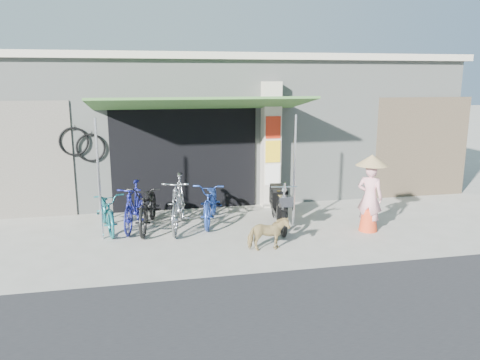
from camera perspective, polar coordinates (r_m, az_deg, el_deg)
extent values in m
plane|color=#A8A498|center=(9.11, 2.54, -7.42)|extent=(80.00, 80.00, 0.00)
cube|color=gray|center=(13.64, -2.71, 6.72)|extent=(12.00, 5.00, 3.50)
cube|color=beige|center=(13.59, -2.79, 14.43)|extent=(12.30, 5.30, 0.16)
cube|color=black|center=(11.08, -6.75, 2.74)|extent=(3.40, 0.06, 2.50)
cube|color=black|center=(11.23, -6.67, -0.77)|extent=(3.06, 0.04, 1.10)
torus|color=black|center=(11.02, -17.74, 3.77)|extent=(0.65, 0.05, 0.65)
cylinder|color=silver|center=(11.00, -17.84, 5.43)|extent=(0.02, 0.02, 0.12)
torus|color=black|center=(11.04, -19.60, 4.44)|extent=(0.65, 0.05, 0.65)
cylinder|color=silver|center=(11.02, -19.71, 6.10)|extent=(0.02, 0.02, 0.12)
cube|color=beige|center=(11.28, 3.73, 4.26)|extent=(0.42, 0.42, 3.00)
cube|color=#B5220D|center=(11.01, 4.07, 6.42)|extent=(0.36, 0.02, 0.52)
cube|color=yellow|center=(11.08, 4.03, 3.48)|extent=(0.36, 0.02, 0.52)
cube|color=white|center=(11.18, 3.98, 0.65)|extent=(0.36, 0.02, 0.50)
cube|color=#39652D|center=(10.05, -4.73, 9.28)|extent=(4.60, 1.88, 0.35)
cylinder|color=silver|center=(9.29, -16.83, 0.01)|extent=(0.05, 0.05, 2.36)
cylinder|color=silver|center=(9.74, 6.65, 1.01)|extent=(0.05, 0.05, 2.36)
cube|color=brown|center=(13.15, 21.30, 3.71)|extent=(2.60, 0.06, 2.60)
cube|color=#6B665B|center=(11.41, -26.15, 2.09)|extent=(2.60, 0.06, 2.60)
imported|color=#155C62|center=(9.96, -15.92, -3.57)|extent=(0.91, 1.72, 0.86)
imported|color=navy|center=(9.92, -12.80, -3.11)|extent=(0.81, 1.70, 0.98)
imported|color=black|center=(9.87, -11.11, -3.11)|extent=(0.96, 1.95, 0.98)
imported|color=#9B9CA0|center=(9.73, -7.54, -2.75)|extent=(0.89, 1.95, 1.13)
imported|color=navy|center=(10.11, -3.51, -2.63)|extent=(1.07, 1.90, 0.95)
imported|color=tan|center=(8.54, 3.45, -6.59)|extent=(0.75, 0.36, 0.62)
torus|color=black|center=(9.29, 5.33, -5.37)|extent=(0.16, 0.53, 0.52)
torus|color=black|center=(10.51, 4.24, -3.25)|extent=(0.16, 0.53, 0.52)
cube|color=black|center=(9.88, 4.76, -3.83)|extent=(0.35, 0.96, 0.10)
cube|color=black|center=(10.15, 4.49, -2.11)|extent=(0.33, 0.57, 0.34)
cube|color=black|center=(10.10, 4.51, -0.97)|extent=(0.31, 0.57, 0.09)
cube|color=black|center=(9.38, 5.19, -2.96)|extent=(0.23, 0.13, 0.55)
cylinder|color=silver|center=(9.12, 5.40, -0.84)|extent=(0.51, 0.10, 0.03)
cube|color=silver|center=(9.01, 5.54, -2.57)|extent=(0.28, 0.23, 0.20)
imported|color=pink|center=(9.85, 15.54, -2.08)|extent=(0.60, 0.60, 1.41)
cone|color=red|center=(9.98, 15.39, -4.71)|extent=(0.38, 0.38, 0.46)
cone|color=tan|center=(9.70, 15.80, 2.35)|extent=(0.64, 0.64, 0.22)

